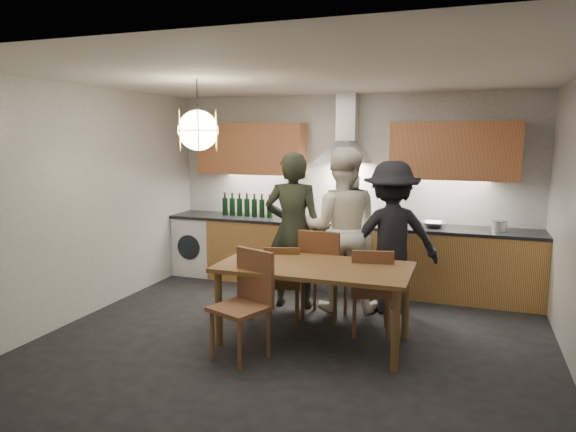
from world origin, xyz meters
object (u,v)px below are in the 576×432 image
(dining_table, at_px, (314,274))
(person_left, at_px, (293,230))
(chair_back_left, at_px, (282,279))
(stock_pot, at_px, (499,226))
(person_right, at_px, (391,237))
(mixing_bowl, at_px, (434,224))
(wine_bottles, at_px, (247,205))
(chair_front, at_px, (247,297))
(person_mid, at_px, (341,229))

(dining_table, bearing_deg, person_left, 119.28)
(chair_back_left, bearing_deg, stock_pot, -162.51)
(person_right, height_order, mixing_bowl, person_right)
(dining_table, xyz_separation_m, wine_bottles, (-1.60, 1.96, 0.36))
(mixing_bowl, bearing_deg, chair_back_left, -134.02)
(chair_front, bearing_deg, mixing_bowl, 80.10)
(chair_front, distance_m, wine_bottles, 2.75)
(person_right, bearing_deg, person_mid, -12.09)
(dining_table, height_order, mixing_bowl, mixing_bowl)
(stock_pot, bearing_deg, dining_table, -132.33)
(chair_back_left, xyz_separation_m, mixing_bowl, (1.48, 1.53, 0.44))
(chair_back_left, distance_m, mixing_bowl, 2.17)
(dining_table, bearing_deg, person_right, 64.36)
(dining_table, xyz_separation_m, person_mid, (-0.00, 1.11, 0.26))
(person_mid, xyz_separation_m, wine_bottles, (-1.59, 0.85, 0.10))
(person_mid, relative_size, wine_bottles, 2.47)
(person_mid, distance_m, stock_pot, 1.94)
(person_left, relative_size, person_mid, 0.97)
(chair_back_left, distance_m, person_left, 0.71)
(stock_pot, relative_size, wine_bottles, 0.22)
(person_right, bearing_deg, dining_table, 44.10)
(chair_back_left, relative_size, person_mid, 0.45)
(dining_table, height_order, chair_front, chair_front)
(person_right, xyz_separation_m, stock_pot, (1.19, 0.73, 0.08))
(dining_table, bearing_deg, chair_back_left, 138.79)
(person_right, bearing_deg, mixing_bowl, -140.21)
(person_left, bearing_deg, dining_table, 111.36)
(person_right, bearing_deg, chair_back_left, 15.90)
(person_left, height_order, person_mid, person_mid)
(chair_back_left, distance_m, chair_front, 0.93)
(dining_table, xyz_separation_m, chair_front, (-0.49, -0.51, -0.13))
(chair_front, relative_size, person_mid, 0.52)
(dining_table, relative_size, chair_front, 1.88)
(chair_back_left, relative_size, person_left, 0.46)
(person_mid, relative_size, mixing_bowl, 6.53)
(wine_bottles, bearing_deg, chair_front, -65.93)
(person_right, distance_m, mixing_bowl, 0.86)
(person_right, relative_size, stock_pot, 10.19)
(chair_front, relative_size, mixing_bowl, 3.41)
(person_mid, xyz_separation_m, person_right, (0.57, 0.09, -0.08))
(chair_front, distance_m, mixing_bowl, 2.89)
(chair_front, distance_m, person_right, 2.03)
(person_right, bearing_deg, wine_bottles, -40.07)
(dining_table, relative_size, chair_back_left, 2.17)
(chair_front, relative_size, person_right, 0.57)
(chair_front, relative_size, wine_bottles, 1.29)
(person_left, xyz_separation_m, wine_bottles, (-1.04, 0.99, 0.13))
(person_left, relative_size, person_right, 1.06)
(chair_back_left, distance_m, stock_pot, 2.75)
(dining_table, height_order, person_right, person_right)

